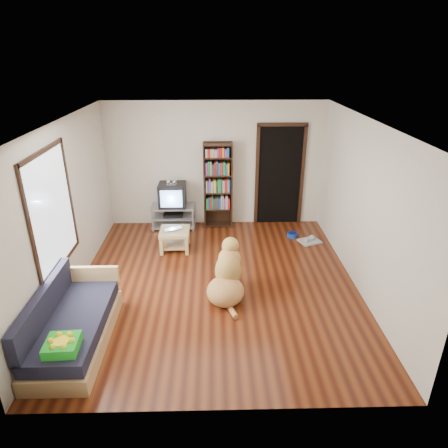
{
  "coord_description": "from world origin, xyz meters",
  "views": [
    {
      "loc": [
        -0.02,
        -5.58,
        3.54
      ],
      "look_at": [
        0.13,
        0.37,
        0.9
      ],
      "focal_mm": 32.0,
      "sensor_mm": 36.0,
      "label": 1
    }
  ],
  "objects_px": {
    "dog_bowl": "(292,235)",
    "coffee_table": "(175,236)",
    "laptop": "(174,230)",
    "dog": "(227,277)",
    "green_cushion": "(62,345)",
    "bookshelf": "(218,181)",
    "tv_stand": "(174,216)",
    "sofa": "(72,326)",
    "crt_tv": "(172,194)",
    "grey_rag": "(310,241)"
  },
  "relations": [
    {
      "from": "green_cushion",
      "to": "tv_stand",
      "type": "height_order",
      "value": "green_cushion"
    },
    {
      "from": "sofa",
      "to": "coffee_table",
      "type": "relative_size",
      "value": 3.27
    },
    {
      "from": "sofa",
      "to": "dog",
      "type": "distance_m",
      "value": 2.28
    },
    {
      "from": "dog",
      "to": "laptop",
      "type": "bearing_deg",
      "value": 121.29
    },
    {
      "from": "green_cushion",
      "to": "bookshelf",
      "type": "xyz_separation_m",
      "value": [
        1.8,
        4.34,
        0.52
      ]
    },
    {
      "from": "dog_bowl",
      "to": "tv_stand",
      "type": "bearing_deg",
      "value": 167.97
    },
    {
      "from": "bookshelf",
      "to": "sofa",
      "type": "distance_m",
      "value": 4.26
    },
    {
      "from": "bookshelf",
      "to": "coffee_table",
      "type": "bearing_deg",
      "value": -126.95
    },
    {
      "from": "laptop",
      "to": "dog",
      "type": "relative_size",
      "value": 0.31
    },
    {
      "from": "bookshelf",
      "to": "green_cushion",
      "type": "bearing_deg",
      "value": -112.51
    },
    {
      "from": "coffee_table",
      "to": "dog",
      "type": "xyz_separation_m",
      "value": [
        0.94,
        -1.58,
        0.05
      ]
    },
    {
      "from": "tv_stand",
      "to": "sofa",
      "type": "xyz_separation_m",
      "value": [
        -0.97,
        -3.63,
        -0.01
      ]
    },
    {
      "from": "green_cushion",
      "to": "tv_stand",
      "type": "distance_m",
      "value": 4.34
    },
    {
      "from": "grey_rag",
      "to": "tv_stand",
      "type": "relative_size",
      "value": 0.44
    },
    {
      "from": "dog_bowl",
      "to": "coffee_table",
      "type": "relative_size",
      "value": 0.4
    },
    {
      "from": "dog_bowl",
      "to": "grey_rag",
      "type": "bearing_deg",
      "value": -39.81
    },
    {
      "from": "bookshelf",
      "to": "sofa",
      "type": "height_order",
      "value": "bookshelf"
    },
    {
      "from": "laptop",
      "to": "sofa",
      "type": "bearing_deg",
      "value": -138.42
    },
    {
      "from": "crt_tv",
      "to": "sofa",
      "type": "relative_size",
      "value": 0.32
    },
    {
      "from": "crt_tv",
      "to": "dog",
      "type": "height_order",
      "value": "crt_tv"
    },
    {
      "from": "grey_rag",
      "to": "sofa",
      "type": "bearing_deg",
      "value": -142.55
    },
    {
      "from": "tv_stand",
      "to": "crt_tv",
      "type": "height_order",
      "value": "crt_tv"
    },
    {
      "from": "crt_tv",
      "to": "grey_rag",
      "type": "bearing_deg",
      "value": -16.1
    },
    {
      "from": "grey_rag",
      "to": "dog",
      "type": "xyz_separation_m",
      "value": [
        -1.7,
        -1.82,
        0.32
      ]
    },
    {
      "from": "dog_bowl",
      "to": "crt_tv",
      "type": "xyz_separation_m",
      "value": [
        -2.46,
        0.55,
        0.7
      ]
    },
    {
      "from": "laptop",
      "to": "dog",
      "type": "bearing_deg",
      "value": -84.27
    },
    {
      "from": "green_cushion",
      "to": "bookshelf",
      "type": "bearing_deg",
      "value": 64.58
    },
    {
      "from": "laptop",
      "to": "sofa",
      "type": "distance_m",
      "value": 2.81
    },
    {
      "from": "tv_stand",
      "to": "sofa",
      "type": "relative_size",
      "value": 0.5
    },
    {
      "from": "dog_bowl",
      "to": "coffee_table",
      "type": "distance_m",
      "value": 2.4
    },
    {
      "from": "bookshelf",
      "to": "coffee_table",
      "type": "relative_size",
      "value": 3.27
    },
    {
      "from": "dog_bowl",
      "to": "coffee_table",
      "type": "bearing_deg",
      "value": -168.17
    },
    {
      "from": "tv_stand",
      "to": "crt_tv",
      "type": "relative_size",
      "value": 1.55
    },
    {
      "from": "green_cushion",
      "to": "dog_bowl",
      "type": "xyz_separation_m",
      "value": [
        3.31,
        3.73,
        -0.44
      ]
    },
    {
      "from": "dog",
      "to": "sofa",
      "type": "bearing_deg",
      "value": -153.07
    },
    {
      "from": "bookshelf",
      "to": "sofa",
      "type": "xyz_separation_m",
      "value": [
        -1.92,
        -3.72,
        -0.74
      ]
    },
    {
      "from": "dog_bowl",
      "to": "coffee_table",
      "type": "xyz_separation_m",
      "value": [
        -2.34,
        -0.49,
        0.24
      ]
    },
    {
      "from": "laptop",
      "to": "coffee_table",
      "type": "bearing_deg",
      "value": 64.44
    },
    {
      "from": "sofa",
      "to": "dog",
      "type": "relative_size",
      "value": 1.61
    },
    {
      "from": "green_cushion",
      "to": "dog",
      "type": "xyz_separation_m",
      "value": [
        1.91,
        1.65,
        -0.15
      ]
    },
    {
      "from": "dog_bowl",
      "to": "tv_stand",
      "type": "height_order",
      "value": "tv_stand"
    },
    {
      "from": "tv_stand",
      "to": "sofa",
      "type": "distance_m",
      "value": 3.76
    },
    {
      "from": "dog",
      "to": "bookshelf",
      "type": "bearing_deg",
      "value": 92.37
    },
    {
      "from": "grey_rag",
      "to": "crt_tv",
      "type": "relative_size",
      "value": 0.69
    },
    {
      "from": "laptop",
      "to": "tv_stand",
      "type": "xyz_separation_m",
      "value": [
        -0.12,
        1.04,
        -0.14
      ]
    },
    {
      "from": "tv_stand",
      "to": "bookshelf",
      "type": "height_order",
      "value": "bookshelf"
    },
    {
      "from": "grey_rag",
      "to": "coffee_table",
      "type": "bearing_deg",
      "value": -174.8
    },
    {
      "from": "sofa",
      "to": "dog",
      "type": "bearing_deg",
      "value": 26.93
    },
    {
      "from": "crt_tv",
      "to": "laptop",
      "type": "bearing_deg",
      "value": -83.73
    },
    {
      "from": "crt_tv",
      "to": "bookshelf",
      "type": "xyz_separation_m",
      "value": [
        0.95,
        0.07,
        0.26
      ]
    }
  ]
}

